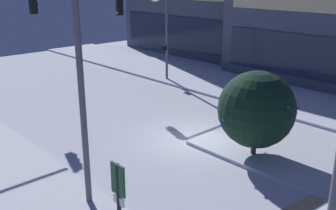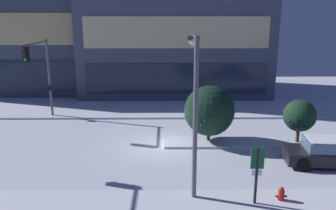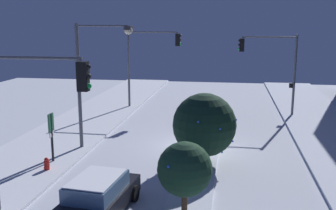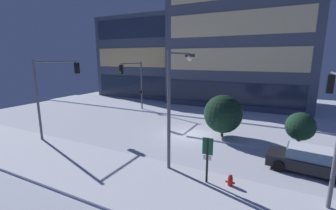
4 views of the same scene
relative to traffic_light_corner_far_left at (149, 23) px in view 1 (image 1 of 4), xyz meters
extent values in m
plane|color=silver|center=(8.91, -4.97, -4.26)|extent=(52.00, 52.00, 0.00)
cube|color=silver|center=(8.91, -13.38, -4.19)|extent=(52.00, 5.20, 0.14)
cube|color=silver|center=(8.91, 3.44, -4.19)|extent=(52.00, 5.20, 0.14)
cube|color=silver|center=(13.55, -4.59, -4.19)|extent=(9.00, 1.80, 0.14)
cube|color=#232D42|center=(-5.93, 8.42, -2.01)|extent=(14.18, 0.10, 3.01)
cylinder|color=#565960|center=(0.00, 1.64, -1.15)|extent=(0.18, 0.18, 6.22)
cube|color=black|center=(0.00, -2.37, 1.16)|extent=(0.32, 0.36, 1.00)
sphere|color=black|center=(0.00, -2.56, 1.48)|extent=(0.20, 0.20, 0.20)
sphere|color=black|center=(0.00, -2.56, 1.16)|extent=(0.20, 0.20, 0.20)
sphere|color=green|center=(0.00, -2.56, 0.84)|extent=(0.20, 0.20, 0.20)
cube|color=black|center=(0.00, 1.42, -1.86)|extent=(0.20, 0.24, 0.36)
cube|color=black|center=(-1.12, -7.45, 1.48)|extent=(0.32, 0.36, 1.00)
sphere|color=black|center=(-1.12, -7.26, 1.48)|extent=(0.20, 0.20, 0.20)
sphere|color=green|center=(-1.12, -7.26, 1.16)|extent=(0.20, 0.20, 0.20)
cylinder|color=#565960|center=(10.36, -11.39, -0.74)|extent=(0.20, 0.20, 7.05)
cylinder|color=black|center=(12.88, -11.94, -2.95)|extent=(0.12, 0.12, 2.61)
cube|color=#144C2D|center=(12.88, -11.94, -2.10)|extent=(0.55, 0.06, 0.90)
cube|color=white|center=(12.88, -11.94, -2.73)|extent=(0.44, 0.05, 0.24)
cylinder|color=#473323|center=(11.89, -4.34, -3.88)|extent=(0.22, 0.22, 0.75)
sphere|color=black|center=(11.89, -4.34, -2.16)|extent=(3.17, 3.17, 3.17)
sphere|color=blue|center=(11.21, -5.70, -2.66)|extent=(0.10, 0.10, 0.10)
sphere|color=blue|center=(11.25, -3.61, -3.44)|extent=(0.10, 0.10, 0.10)
sphere|color=blue|center=(13.25, -3.53, -1.97)|extent=(0.10, 0.10, 0.10)
sphere|color=blue|center=(12.12, -3.43, -3.46)|extent=(0.10, 0.10, 0.10)
sphere|color=blue|center=(11.41, -5.85, -2.36)|extent=(0.10, 0.10, 0.10)
sphere|color=blue|center=(12.14, -2.81, -1.79)|extent=(0.10, 0.10, 0.10)
sphere|color=blue|center=(13.39, -4.54, -1.65)|extent=(0.10, 0.10, 0.10)
sphere|color=blue|center=(11.99, -2.93, -2.91)|extent=(0.10, 0.10, 0.10)
camera|label=1|loc=(20.51, -17.20, 2.98)|focal=41.95mm
camera|label=2|loc=(9.12, -24.61, 3.38)|focal=35.95mm
camera|label=3|loc=(30.85, -3.11, 2.74)|focal=42.21mm
camera|label=4|loc=(15.97, -22.71, 2.34)|focal=24.26mm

